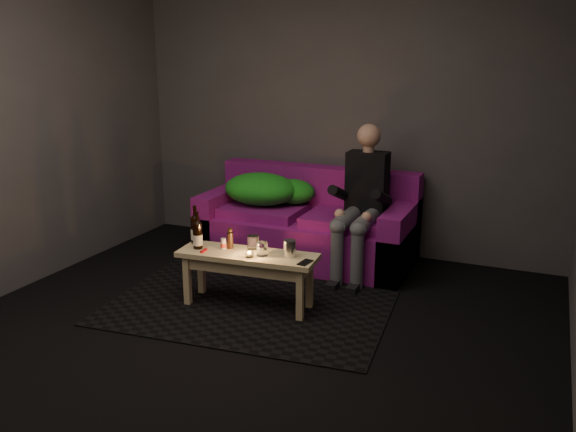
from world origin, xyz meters
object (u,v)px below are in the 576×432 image
coffee_table (248,263)px  beer_bottle_a (195,229)px  beer_bottle_b (198,235)px  sofa (308,228)px  steel_cup (290,248)px  person (362,199)px

coffee_table → beer_bottle_a: size_ratio=3.59×
coffee_table → beer_bottle_b: (-0.38, -0.05, 0.18)m
sofa → beer_bottle_b: bearing=-108.1°
sofa → coffee_table: bearing=-90.7°
coffee_table → beer_bottle_a: beer_bottle_a is taller
beer_bottle_b → beer_bottle_a: bearing=128.3°
sofa → beer_bottle_a: size_ratio=6.41×
sofa → steel_cup: sofa is taller
coffee_table → sofa: bearing=89.3°
steel_cup → sofa: bearing=104.9°
coffee_table → steel_cup: steel_cup is taller
sofa → beer_bottle_a: (-0.48, -1.11, 0.23)m
sofa → steel_cup: 1.17m
beer_bottle_a → beer_bottle_b: beer_bottle_a is taller
coffee_table → beer_bottle_a: bearing=173.4°
beer_bottle_b → sofa: bearing=71.9°
person → beer_bottle_a: person is taller
beer_bottle_a → steel_cup: beer_bottle_a is taller
person → coffee_table: size_ratio=1.19×
sofa → steel_cup: size_ratio=15.34×
beer_bottle_b → person: bearing=48.9°
sofa → beer_bottle_b: sofa is taller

